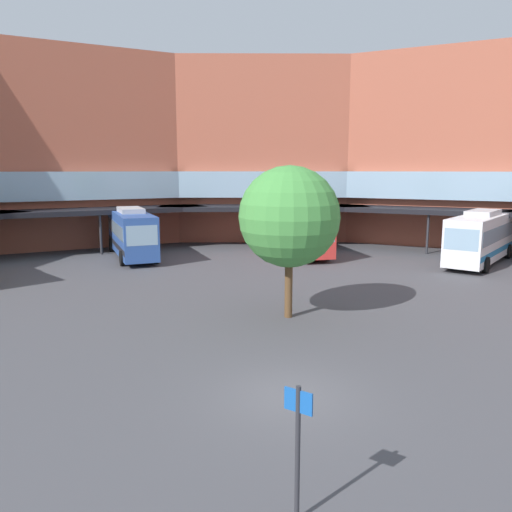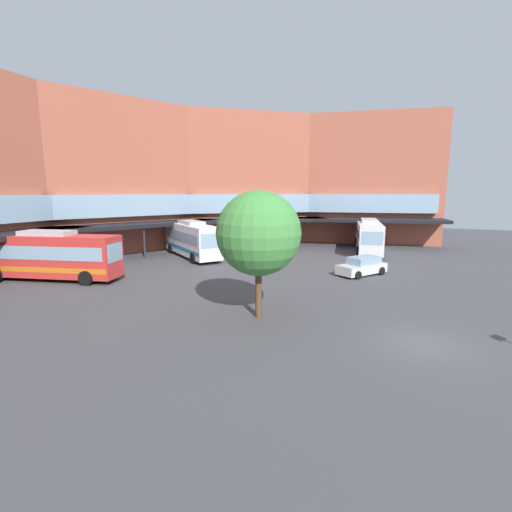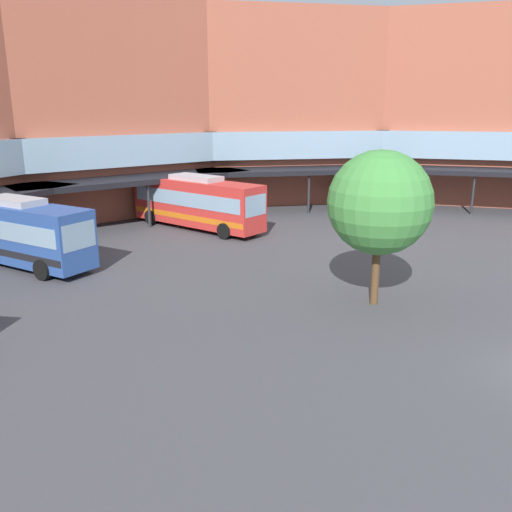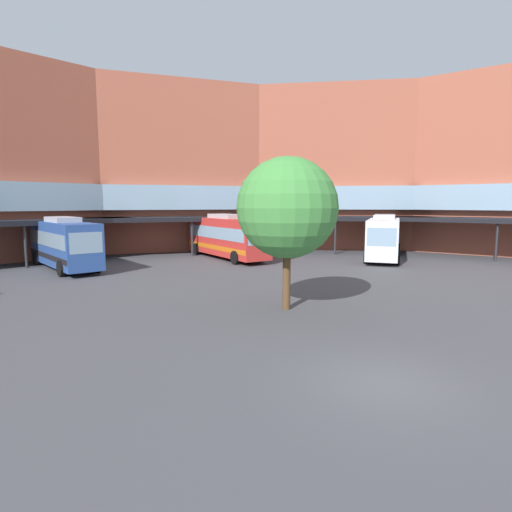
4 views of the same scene
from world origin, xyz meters
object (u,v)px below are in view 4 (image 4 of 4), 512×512
(bus_0, at_px, (64,243))
(plaza_tree, at_px, (287,208))
(bus_2, at_px, (384,237))
(bus_5, at_px, (226,236))

(bus_0, height_order, plaza_tree, plaza_tree)
(bus_2, height_order, bus_5, bus_5)
(bus_0, bearing_deg, plaza_tree, 12.61)
(bus_2, relative_size, plaza_tree, 1.40)
(bus_2, distance_m, bus_5, 13.88)
(bus_0, relative_size, bus_5, 0.90)
(bus_0, relative_size, bus_2, 1.05)
(bus_2, bearing_deg, bus_0, -58.72)
(plaza_tree, bearing_deg, bus_2, 42.07)
(bus_0, xyz_separation_m, plaza_tree, (10.99, -16.44, 2.71))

